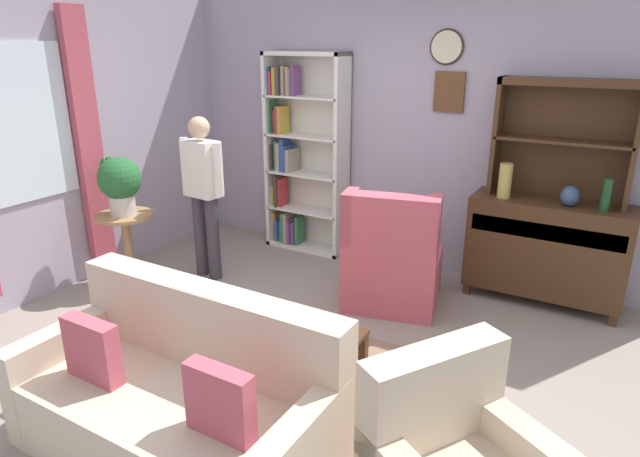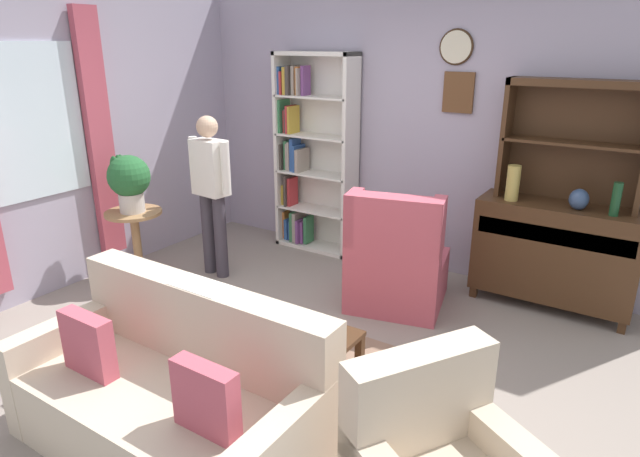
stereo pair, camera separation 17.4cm
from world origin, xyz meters
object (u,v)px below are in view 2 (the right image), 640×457
(plant_stand, at_px, (136,238))
(coffee_table, at_px, (294,339))
(book_stack, at_px, (310,325))
(bookshelf, at_px, (310,156))
(person_reading, at_px, (211,185))
(sideboard, at_px, (555,251))
(potted_plant_large, at_px, (128,179))
(bottle_wine, at_px, (616,199))
(vase_tall, at_px, (513,183))
(sideboard_hutch, at_px, (576,125))
(vase_round, at_px, (579,199))
(wingback_chair, at_px, (396,265))
(couch_floral, at_px, (173,399))

(plant_stand, xyz_separation_m, coffee_table, (2.26, -0.58, -0.08))
(book_stack, bearing_deg, bookshelf, 124.00)
(person_reading, bearing_deg, sideboard, 20.29)
(potted_plant_large, bearing_deg, coffee_table, -14.14)
(bottle_wine, relative_size, coffee_table, 0.33)
(coffee_table, bearing_deg, person_reading, 147.89)
(bookshelf, bearing_deg, potted_plant_large, -117.11)
(vase_tall, bearing_deg, coffee_table, -110.48)
(sideboard_hutch, height_order, vase_round, sideboard_hutch)
(wingback_chair, distance_m, person_reading, 1.90)
(couch_floral, bearing_deg, wingback_chair, 82.66)
(vase_tall, distance_m, coffee_table, 2.34)
(potted_plant_large, distance_m, book_stack, 2.45)
(vase_tall, bearing_deg, bottle_wine, -0.66)
(vase_tall, distance_m, plant_stand, 3.45)
(sideboard_hutch, height_order, bottle_wine, sideboard_hutch)
(vase_tall, relative_size, potted_plant_large, 0.56)
(bottle_wine, relative_size, book_stack, 1.20)
(sideboard_hutch, distance_m, couch_floral, 3.63)
(wingback_chair, height_order, plant_stand, wingback_chair)
(wingback_chair, bearing_deg, plant_stand, -159.83)
(vase_tall, xyz_separation_m, vase_round, (0.52, 0.01, -0.06))
(vase_round, height_order, person_reading, person_reading)
(sideboard, xyz_separation_m, book_stack, (-1.09, -2.10, -0.05))
(couch_floral, xyz_separation_m, wingback_chair, (0.29, 2.26, 0.07))
(vase_tall, bearing_deg, sideboard, 11.63)
(sideboard, distance_m, person_reading, 3.13)
(bookshelf, bearing_deg, plant_stand, -117.29)
(bottle_wine, bearing_deg, coffee_table, -126.88)
(sideboard, xyz_separation_m, wingback_chair, (-1.12, -0.74, -0.13))
(person_reading, height_order, book_stack, person_reading)
(wingback_chair, xyz_separation_m, coffee_table, (-0.05, -1.43, -0.03))
(bookshelf, bearing_deg, vase_tall, -4.32)
(bookshelf, xyz_separation_m, book_stack, (1.48, -2.19, -0.58))
(wingback_chair, height_order, potted_plant_large, potted_plant_large)
(vase_round, distance_m, couch_floral, 3.38)
(bookshelf, distance_m, potted_plant_large, 1.89)
(vase_round, xyz_separation_m, person_reading, (-3.04, -1.01, -0.10))
(vase_round, bearing_deg, bottle_wine, -4.95)
(sideboard_hutch, xyz_separation_m, potted_plant_large, (-3.43, -1.71, -0.55))
(wingback_chair, bearing_deg, sideboard_hutch, 37.20)
(potted_plant_large, xyz_separation_m, book_stack, (2.34, -0.50, -0.55))
(sideboard, bearing_deg, sideboard_hutch, 90.00)
(sideboard_hutch, xyz_separation_m, vase_tall, (-0.39, -0.19, -0.49))
(potted_plant_large, relative_size, person_reading, 0.34)
(vase_round, relative_size, plant_stand, 0.24)
(sideboard_hutch, bearing_deg, book_stack, -116.23)
(sideboard, distance_m, potted_plant_large, 3.81)
(vase_round, xyz_separation_m, bottle_wine, (0.26, -0.02, 0.05))
(vase_round, xyz_separation_m, plant_stand, (-3.56, -1.52, -0.58))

